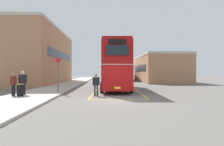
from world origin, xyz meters
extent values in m
plane|color=#66605B|center=(0.00, 14.40, 0.00)|extent=(135.60, 135.60, 0.00)
cube|color=#B2ADA3|center=(-6.50, 16.80, 0.07)|extent=(4.00, 57.60, 0.14)
cube|color=#AD7A56|center=(-11.00, 17.53, 4.09)|extent=(5.79, 18.39, 8.19)
cube|color=#232D38|center=(-8.07, 17.53, 4.50)|extent=(0.06, 13.98, 1.10)
cube|color=#BCB29E|center=(-11.00, 17.53, 8.37)|extent=(5.91, 18.51, 0.36)
cube|color=#AD7A56|center=(9.18, 22.03, 2.31)|extent=(7.36, 13.72, 4.63)
cube|color=#232D38|center=(5.47, 22.03, 2.55)|extent=(0.06, 10.42, 1.10)
cube|color=#BCB29E|center=(9.18, 22.03, 4.81)|extent=(7.48, 13.84, 0.36)
cylinder|color=black|center=(-1.05, 10.35, 0.50)|extent=(0.31, 1.01, 1.00)
cylinder|color=black|center=(1.58, 10.27, 0.50)|extent=(0.31, 1.01, 1.00)
cylinder|color=black|center=(-1.26, 3.94, 0.50)|extent=(0.31, 1.01, 1.00)
cylinder|color=black|center=(1.37, 3.86, 0.50)|extent=(0.31, 1.01, 1.00)
cube|color=#A80F0F|center=(0.16, 7.10, 1.40)|extent=(2.89, 10.42, 2.10)
cube|color=#A80F0F|center=(0.16, 7.10, 3.50)|extent=(2.88, 10.22, 2.10)
cube|color=#A80F0F|center=(0.16, 7.10, 4.65)|extent=(2.78, 10.11, 0.20)
cube|color=white|center=(0.16, 7.10, 2.45)|extent=(2.92, 10.32, 0.14)
cube|color=#19232D|center=(-1.13, 7.15, 1.70)|extent=(0.31, 8.48, 0.84)
cube|color=#19232D|center=(-1.13, 7.15, 3.60)|extent=(0.31, 8.48, 0.84)
cube|color=#19232D|center=(1.46, 7.06, 1.70)|extent=(0.31, 8.48, 0.84)
cube|color=#19232D|center=(1.46, 7.06, 3.60)|extent=(0.31, 8.48, 0.84)
cube|color=#19232D|center=(-0.01, 1.91, 3.60)|extent=(1.78, 0.10, 0.80)
cube|color=black|center=(-0.01, 1.91, 4.28)|extent=(1.40, 0.09, 0.36)
cube|color=#19232D|center=(0.33, 12.29, 1.80)|extent=(2.04, 0.11, 1.00)
cube|color=yellow|center=(-0.01, 1.91, 0.63)|extent=(0.52, 0.05, 0.16)
cylinder|color=black|center=(2.29, 28.78, 0.46)|extent=(0.32, 0.94, 0.92)
cylinder|color=black|center=(4.72, 28.62, 0.46)|extent=(0.32, 0.94, 0.92)
cylinder|color=black|center=(1.96, 23.83, 0.46)|extent=(0.32, 0.94, 0.92)
cylinder|color=black|center=(4.39, 23.67, 0.46)|extent=(0.32, 0.94, 0.92)
cube|color=silver|center=(3.34, 26.23, 1.60)|extent=(2.89, 8.41, 2.60)
cube|color=silver|center=(3.34, 26.23, 2.96)|extent=(2.73, 8.07, 0.12)
cube|color=#19232D|center=(2.15, 26.31, 1.95)|extent=(0.46, 6.60, 0.96)
cube|color=#19232D|center=(4.53, 26.15, 1.95)|extent=(0.46, 6.60, 0.96)
cube|color=#19232D|center=(3.61, 30.37, 1.90)|extent=(1.88, 0.16, 1.10)
cylinder|color=#2D2D38|center=(-1.57, 1.76, 0.42)|extent=(0.14, 0.14, 0.85)
cylinder|color=#2D2D38|center=(-1.78, 1.84, 0.42)|extent=(0.14, 0.14, 0.85)
cube|color=black|center=(-1.67, 1.80, 1.16)|extent=(0.54, 0.40, 0.63)
cylinder|color=black|center=(-1.45, 1.70, 1.19)|extent=(0.09, 0.09, 0.60)
cylinder|color=black|center=(-1.90, 1.90, 1.19)|extent=(0.09, 0.09, 0.60)
sphere|color=#8C6647|center=(-1.68, 1.78, 1.62)|extent=(0.23, 0.23, 0.23)
cylinder|color=black|center=(-7.32, 1.62, 0.58)|extent=(0.14, 0.14, 0.88)
cylinder|color=black|center=(-7.14, 1.76, 0.58)|extent=(0.14, 0.14, 0.88)
cube|color=black|center=(-7.23, 1.69, 1.35)|extent=(0.54, 0.50, 0.66)
cylinder|color=black|center=(-7.43, 1.53, 1.38)|extent=(0.09, 0.09, 0.63)
cylinder|color=black|center=(-7.03, 1.85, 1.38)|extent=(0.09, 0.09, 0.63)
sphere|color=beige|center=(-7.24, 1.71, 1.83)|extent=(0.24, 0.24, 0.24)
cylinder|color=black|center=(-7.78, 1.24, 0.55)|extent=(0.14, 0.14, 0.81)
cylinder|color=black|center=(-7.61, 1.12, 0.55)|extent=(0.14, 0.14, 0.81)
cube|color=#591E19|center=(-7.69, 1.18, 1.26)|extent=(0.52, 0.45, 0.61)
cylinder|color=#591E19|center=(-7.89, 1.32, 1.29)|extent=(0.09, 0.09, 0.58)
cylinder|color=#591E19|center=(-7.50, 1.05, 1.29)|extent=(0.09, 0.09, 0.58)
sphere|color=#8C6647|center=(-7.68, 1.20, 1.70)|extent=(0.22, 0.22, 0.22)
cylinder|color=black|center=(-7.08, 0.93, 0.56)|extent=(0.46, 0.46, 0.84)
cylinder|color=olive|center=(-7.08, 0.93, 1.00)|extent=(0.49, 0.49, 0.04)
cylinder|color=#4C4C51|center=(-5.03, 3.48, 1.61)|extent=(0.08, 0.08, 2.93)
cylinder|color=red|center=(-5.03, 3.48, 2.89)|extent=(0.44, 0.10, 0.44)
cube|color=gold|center=(-1.91, 6.14, 0.00)|extent=(0.53, 12.34, 0.01)
cube|color=gold|center=(2.23, 6.00, 0.00)|extent=(0.53, 12.34, 0.01)
cube|color=gold|center=(-0.04, -0.10, 0.00)|extent=(4.27, 0.26, 0.01)
camera|label=1|loc=(-0.91, -12.60, 1.92)|focal=29.74mm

